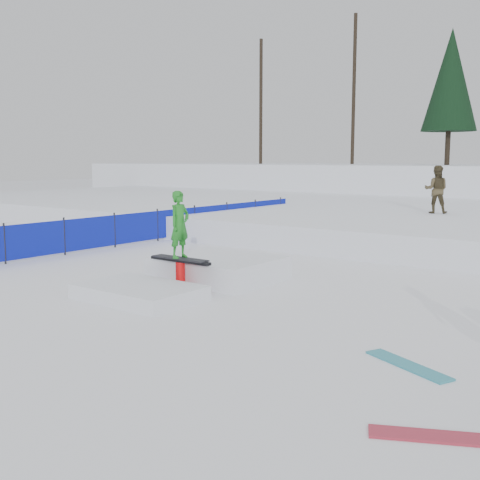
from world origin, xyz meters
The scene contains 7 objects.
ground centered at (0.00, 0.00, 0.00)m, with size 120.00×120.00×0.00m, color white.
snow_midrise centered at (0.00, 16.00, 0.40)m, with size 50.00×18.00×0.80m, color white.
safety_fence centered at (-6.50, 6.60, 0.55)m, with size 0.05×16.00×1.10m.
walker_olive centered at (0.48, 13.87, 1.67)m, with size 0.85×0.66×1.74m, color #473C25.
loose_board_red centered at (6.15, -2.14, 0.01)m, with size 1.40×0.28×0.03m, color #A3293A.
loose_board_teal centered at (5.09, -0.30, 0.01)m, with size 1.40×0.28×0.03m, color teal.
jib_rail_feature centered at (-0.65, 1.98, 0.30)m, with size 2.60×4.40×2.11m.
Camera 1 is at (7.99, -7.90, 2.79)m, focal length 45.00 mm.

